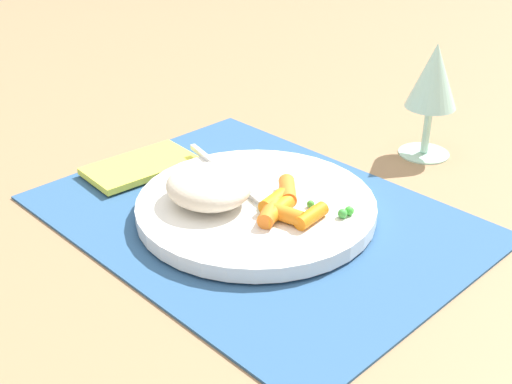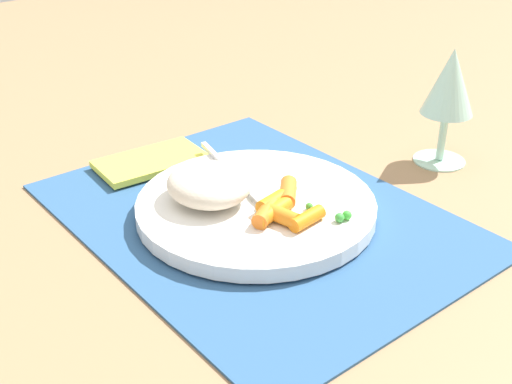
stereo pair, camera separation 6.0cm
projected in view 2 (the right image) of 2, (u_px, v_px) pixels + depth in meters
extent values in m
plane|color=#997551|center=(256.00, 218.00, 0.73)|extent=(2.40, 2.40, 0.00)
cube|color=#2D5684|center=(256.00, 216.00, 0.73)|extent=(0.45, 0.34, 0.01)
cylinder|color=white|center=(256.00, 207.00, 0.72)|extent=(0.26, 0.26, 0.02)
ellipsoid|color=beige|center=(208.00, 185.00, 0.71)|extent=(0.09, 0.09, 0.04)
cylinder|color=orange|center=(307.00, 218.00, 0.67)|extent=(0.02, 0.04, 0.01)
cylinder|color=orange|center=(288.00, 192.00, 0.71)|extent=(0.05, 0.04, 0.02)
cylinder|color=orange|center=(282.00, 216.00, 0.67)|extent=(0.04, 0.02, 0.02)
cylinder|color=orange|center=(267.00, 211.00, 0.68)|extent=(0.04, 0.05, 0.02)
cylinder|color=orange|center=(273.00, 212.00, 0.68)|extent=(0.03, 0.05, 0.02)
cylinder|color=orange|center=(269.00, 204.00, 0.69)|extent=(0.02, 0.04, 0.02)
sphere|color=green|center=(262.00, 205.00, 0.70)|extent=(0.01, 0.01, 0.01)
sphere|color=green|center=(347.00, 215.00, 0.68)|extent=(0.01, 0.01, 0.01)
sphere|color=#559430|center=(294.00, 188.00, 0.73)|extent=(0.01, 0.01, 0.01)
sphere|color=green|center=(309.00, 207.00, 0.70)|extent=(0.01, 0.01, 0.01)
sphere|color=#559B33|center=(285.00, 192.00, 0.73)|extent=(0.01, 0.01, 0.01)
sphere|color=green|center=(284.00, 189.00, 0.73)|extent=(0.01, 0.01, 0.01)
sphere|color=green|center=(292.00, 199.00, 0.71)|extent=(0.01, 0.01, 0.01)
sphere|color=green|center=(340.00, 218.00, 0.67)|extent=(0.01, 0.01, 0.01)
cube|color=silver|center=(262.00, 204.00, 0.70)|extent=(0.05, 0.03, 0.01)
cube|color=silver|center=(226.00, 168.00, 0.78)|extent=(0.14, 0.04, 0.01)
cylinder|color=#B2E0CC|center=(439.00, 160.00, 0.85)|extent=(0.07, 0.07, 0.00)
cylinder|color=#B2E0CC|center=(442.00, 136.00, 0.84)|extent=(0.01, 0.01, 0.06)
cone|color=#B2E0CC|center=(450.00, 81.00, 0.80)|extent=(0.06, 0.06, 0.08)
cube|color=#EAE54C|center=(151.00, 161.00, 0.83)|extent=(0.08, 0.14, 0.01)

